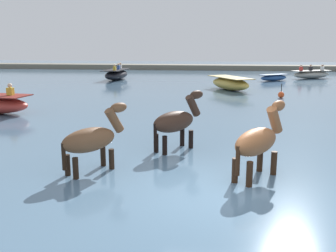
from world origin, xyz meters
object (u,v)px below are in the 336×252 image
Objects in this scene: boat_distant_east at (230,83)px; boat_mid_channel at (117,74)px; horse_flank_dark_bay at (176,123)px; channel_buoy at (281,95)px; boat_near_port at (274,78)px; horse_trailing_chestnut at (258,143)px; boat_mid_outer at (311,74)px; horse_lead_bay at (92,141)px.

boat_distant_east is 10.43m from boat_mid_channel.
horse_flank_dark_bay is at bearing -97.87° from boat_distant_east.
channel_buoy is at bearing 67.25° from horse_flank_dark_bay.
horse_flank_dark_bay is at bearing -105.04° from boat_near_port.
horse_trailing_chestnut is 0.53× the size of boat_distant_east.
channel_buoy is at bearing -39.24° from boat_mid_channel.
boat_mid_channel reaches higher than boat_distant_east.
boat_near_port is at bearing -143.80° from boat_mid_outer.
boat_near_port is at bearing 74.96° from horse_flank_dark_bay.
boat_distant_east is at bearing -119.13° from boat_near_port.
boat_mid_outer is at bearing 68.87° from horse_flank_dark_bay.
boat_distant_east is 1.53× the size of boat_near_port.
horse_trailing_chestnut reaches higher than channel_buoy.
boat_mid_channel is 5.39× the size of channel_buoy.
boat_near_port is at bearing 84.13° from channel_buoy.
boat_mid_outer reaches higher than boat_near_port.
boat_near_port is (5.47, 20.36, -0.49)m from horse_flank_dark_bay.
boat_near_port is at bearing 2.52° from boat_mid_channel.
boat_mid_channel reaches higher than boat_near_port.
horse_lead_bay is 0.54× the size of boat_mid_outer.
horse_trailing_chestnut is at bearing -90.00° from boat_distant_east.
boat_mid_channel reaches higher than boat_mid_outer.
channel_buoy is (6.14, 12.70, -0.52)m from horse_lead_bay.
channel_buoy is (2.54, -3.35, -0.22)m from boat_distant_east.
horse_trailing_chestnut is 0.57× the size of boat_mid_outer.
horse_trailing_chestnut is at bearing 0.45° from horse_lead_bay.
horse_lead_bay is 0.50× the size of boat_distant_east.
horse_trailing_chestnut is 25.75m from boat_mid_outer.
horse_flank_dark_bay reaches higher than channel_buoy.
channel_buoy is at bearing 64.20° from horse_lead_bay.
channel_buoy is (2.54, 12.67, -0.58)m from horse_trailing_chestnut.
channel_buoy is (-4.34, -12.14, -0.16)m from boat_mid_outer.
horse_lead_bay is 3.60m from horse_trailing_chestnut.
horse_lead_bay is at bearing -107.68° from boat_near_port.
boat_distant_east is 0.93× the size of boat_mid_channel.
horse_lead_bay is 0.77× the size of boat_near_port.
horse_trailing_chestnut is 2.66× the size of channel_buoy.
horse_lead_bay is 14.11m from channel_buoy.
horse_trailing_chestnut is 0.49× the size of boat_mid_channel.
channel_buoy is at bearing -109.68° from boat_mid_outer.
horse_trailing_chestnut reaches higher than horse_lead_bay.
horse_trailing_chestnut reaches higher than boat_mid_channel.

